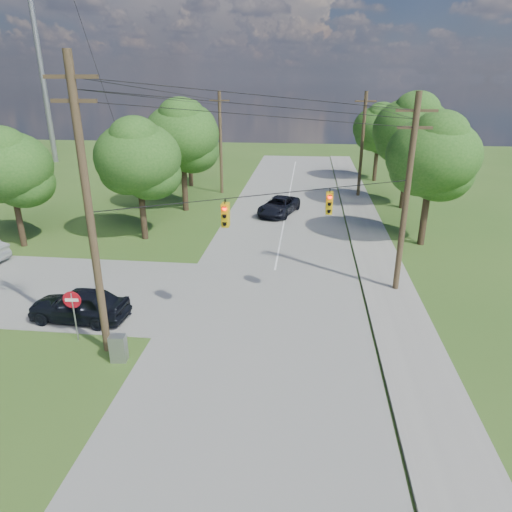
# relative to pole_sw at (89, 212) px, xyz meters

# --- Properties ---
(ground) EXTENTS (140.00, 140.00, 0.00)m
(ground) POSITION_rel_pole_sw_xyz_m (4.60, -0.40, -6.23)
(ground) COLOR #32571D
(ground) RESTS_ON ground
(main_road) EXTENTS (10.00, 100.00, 0.03)m
(main_road) POSITION_rel_pole_sw_xyz_m (6.60, 4.60, -6.21)
(main_road) COLOR gray
(main_road) RESTS_ON ground
(sidewalk_east) EXTENTS (2.60, 100.00, 0.12)m
(sidewalk_east) POSITION_rel_pole_sw_xyz_m (13.30, 4.60, -6.17)
(sidewalk_east) COLOR gray
(sidewalk_east) RESTS_ON ground
(pole_sw) EXTENTS (2.00, 0.32, 12.00)m
(pole_sw) POSITION_rel_pole_sw_xyz_m (0.00, 0.00, 0.00)
(pole_sw) COLOR #4E3E28
(pole_sw) RESTS_ON ground
(pole_ne) EXTENTS (2.00, 0.32, 10.50)m
(pole_ne) POSITION_rel_pole_sw_xyz_m (13.50, 7.60, -0.76)
(pole_ne) COLOR #4E3E28
(pole_ne) RESTS_ON ground
(pole_north_e) EXTENTS (2.00, 0.32, 10.00)m
(pole_north_e) POSITION_rel_pole_sw_xyz_m (13.50, 29.60, -1.10)
(pole_north_e) COLOR #4E3E28
(pole_north_e) RESTS_ON ground
(pole_north_w) EXTENTS (2.00, 0.32, 10.00)m
(pole_north_w) POSITION_rel_pole_sw_xyz_m (-0.40, 29.60, -1.10)
(pole_north_w) COLOR #4E3E28
(pole_north_w) RESTS_ON ground
(power_lines) EXTENTS (13.93, 29.62, 4.93)m
(power_lines) POSITION_rel_pole_sw_xyz_m (6.10, 11.14, 2.93)
(power_lines) COLOR black
(power_lines) RESTS_ON ground
(traffic_signals) EXTENTS (4.91, 3.27, 1.05)m
(traffic_signals) POSITION_rel_pole_sw_xyz_m (7.15, 4.03, -0.73)
(traffic_signals) COLOR gold
(traffic_signals) RESTS_ON ground
(tree_w_near) EXTENTS (6.00, 6.00, 8.40)m
(tree_w_near) POSITION_rel_pole_sw_xyz_m (-3.40, 14.60, -0.30)
(tree_w_near) COLOR #443422
(tree_w_near) RESTS_ON ground
(tree_w_mid) EXTENTS (6.40, 6.40, 9.22)m
(tree_w_mid) POSITION_rel_pole_sw_xyz_m (-2.40, 22.60, 0.35)
(tree_w_mid) COLOR #443422
(tree_w_mid) RESTS_ON ground
(tree_w_far) EXTENTS (6.00, 6.00, 8.73)m
(tree_w_far) POSITION_rel_pole_sw_xyz_m (-4.40, 32.60, 0.02)
(tree_w_far) COLOR #443422
(tree_w_far) RESTS_ON ground
(tree_e_near) EXTENTS (6.20, 6.20, 8.81)m
(tree_e_near) POSITION_rel_pole_sw_xyz_m (16.60, 15.60, 0.02)
(tree_e_near) COLOR #443422
(tree_e_near) RESTS_ON ground
(tree_e_mid) EXTENTS (6.60, 6.60, 9.64)m
(tree_e_mid) POSITION_rel_pole_sw_xyz_m (17.10, 25.60, 0.68)
(tree_e_mid) COLOR #443422
(tree_e_mid) RESTS_ON ground
(tree_e_far) EXTENTS (5.80, 5.80, 8.32)m
(tree_e_far) POSITION_rel_pole_sw_xyz_m (16.10, 37.60, -0.31)
(tree_e_far) COLOR #443422
(tree_e_far) RESTS_ON ground
(tree_cross_n) EXTENTS (5.60, 5.60, 7.91)m
(tree_cross_n) POSITION_rel_pole_sw_xyz_m (-11.40, 12.10, -0.63)
(tree_cross_n) COLOR #443422
(tree_cross_n) RESTS_ON ground
(car_cross_dark) EXTENTS (4.87, 2.14, 1.63)m
(car_cross_dark) POSITION_rel_pole_sw_xyz_m (-2.36, 2.35, -5.38)
(car_cross_dark) COLOR black
(car_cross_dark) RESTS_ON cross_road
(car_main_north) EXTENTS (3.87, 5.81, 1.48)m
(car_main_north) POSITION_rel_pole_sw_xyz_m (6.01, 22.15, -5.46)
(car_main_north) COLOR black
(car_main_north) RESTS_ON main_road
(control_cabinet) EXTENTS (0.70, 0.53, 1.18)m
(control_cabinet) POSITION_rel_pole_sw_xyz_m (0.84, -0.74, -5.64)
(control_cabinet) COLOR gray
(control_cabinet) RESTS_ON ground
(do_not_enter_sign) EXTENTS (0.81, 0.11, 2.43)m
(do_not_enter_sign) POSITION_rel_pole_sw_xyz_m (-1.65, 0.60, -4.46)
(do_not_enter_sign) COLOR gray
(do_not_enter_sign) RESTS_ON ground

